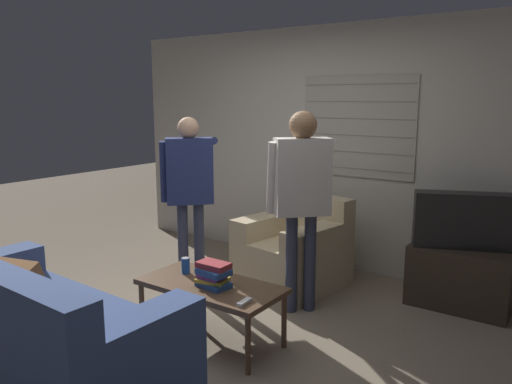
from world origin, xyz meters
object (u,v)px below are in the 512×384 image
Objects in this scene: book_stack at (213,275)px; tv at (465,220)px; armchair_beige at (295,250)px; person_left_standing at (190,181)px; couch_blue at (38,334)px; soda_can at (186,266)px; coffee_table at (211,289)px; spare_remote at (244,302)px; person_right_standing at (302,186)px.

tv is at bearing 53.67° from book_stack.
armchair_beige is 1.45m from book_stack.
person_left_standing reaches higher than armchair_beige.
couch_blue is 15.85× the size of soda_can.
couch_blue reaches higher than soda_can.
couch_blue is 1.84× the size of coffee_table.
spare_remote is at bearing -16.24° from soda_can.
tv is 0.52× the size of person_left_standing.
person_left_standing is at bearing 142.56° from spare_remote.
person_right_standing reaches higher than person_left_standing.
book_stack is (-1.31, -1.79, -0.23)m from tv.
book_stack is at bearing -86.24° from person_left_standing.
book_stack is (0.06, -0.04, 0.13)m from coffee_table.
tv reaches higher than spare_remote.
coffee_table is 4.15× the size of book_stack.
coffee_table is 2.25m from tv.
tv is 6.50× the size of spare_remote.
coffee_table is at bearing -86.66° from person_left_standing.
person_left_standing is 1.34m from book_stack.
book_stack reaches higher than coffee_table.
book_stack is at bearing -148.29° from person_right_standing.
soda_can is at bearing 161.29° from spare_remote.
book_stack is at bearing -14.72° from soda_can.
book_stack is 2.08× the size of soda_can.
coffee_table is (0.10, -1.39, 0.07)m from armchair_beige.
book_stack is (0.16, -1.43, 0.20)m from armchair_beige.
tv reaches higher than soda_can.
spare_remote is (0.43, -0.16, 0.06)m from coffee_table.
armchair_beige is at bearing -8.84° from tv.
spare_remote is (0.73, -0.21, -0.05)m from soda_can.
soda_can is at bearing 79.76° from couch_blue.
spare_remote is at bearing 41.13° from tv.
couch_blue reaches higher than book_stack.
soda_can is (0.59, -0.71, -0.52)m from person_left_standing.
soda_can is at bearing 169.42° from coffee_table.
tv reaches higher than book_stack.
spare_remote is at bearing 45.00° from couch_blue.
tv is at bearing 45.34° from soda_can.
person_left_standing reaches higher than spare_remote.
person_left_standing is at bearing 139.76° from book_stack.
soda_can is at bearing -170.37° from person_right_standing.
spare_remote is at bearing -126.46° from person_right_standing.
book_stack is at bearing 61.50° from couch_blue.
soda_can is (-0.36, 0.09, -0.03)m from book_stack.
tv is at bearing 57.65° from couch_blue.
coffee_table is 0.46m from spare_remote.
person_right_standing is at bearing 16.22° from tv.
armchair_beige is 1.40m from coffee_table.
book_stack is at bearing -33.07° from coffee_table.
person_right_standing reaches higher than couch_blue.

